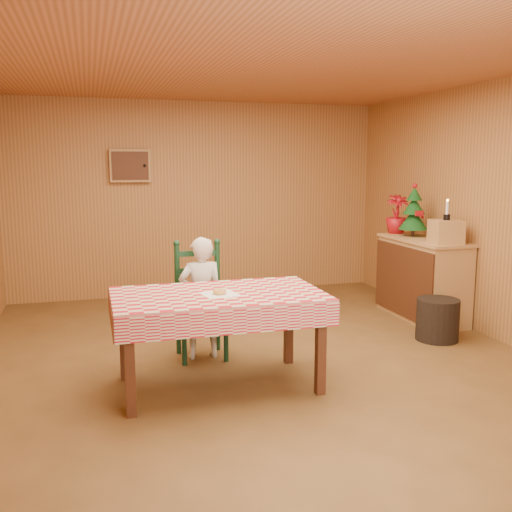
{
  "coord_description": "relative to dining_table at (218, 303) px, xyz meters",
  "views": [
    {
      "loc": [
        -1.42,
        -4.68,
        1.77
      ],
      "look_at": [
        0.0,
        0.2,
        0.95
      ],
      "focal_mm": 40.0,
      "sensor_mm": 36.0,
      "label": 1
    }
  ],
  "objects": [
    {
      "name": "dining_table",
      "position": [
        0.0,
        0.0,
        0.0
      ],
      "size": [
        1.66,
        0.96,
        0.77
      ],
      "color": "#4D2614",
      "rests_on": "ground"
    },
    {
      "name": "ground",
      "position": [
        0.48,
        0.4,
        -0.69
      ],
      "size": [
        6.0,
        6.0,
        0.0
      ],
      "primitive_type": "plane",
      "color": "brown",
      "rests_on": "ground"
    },
    {
      "name": "candle_set",
      "position": [
        2.71,
        0.97,
        0.56
      ],
      "size": [
        0.07,
        0.07,
        0.22
      ],
      "color": "black",
      "rests_on": "crate"
    },
    {
      "name": "seated_child",
      "position": [
        0.0,
        0.73,
        -0.13
      ],
      "size": [
        0.41,
        0.27,
        1.12
      ],
      "primitive_type": "imported",
      "rotation": [
        0.0,
        0.0,
        3.14
      ],
      "color": "silver",
      "rests_on": "ground"
    },
    {
      "name": "napkin",
      "position": [
        0.0,
        -0.05,
        0.08
      ],
      "size": [
        0.31,
        0.31,
        0.0
      ],
      "primitive_type": "cube",
      "rotation": [
        0.0,
        0.0,
        0.2
      ],
      "color": "white",
      "rests_on": "dining_table"
    },
    {
      "name": "flower_arrangement",
      "position": [
        2.66,
        1.92,
        0.48
      ],
      "size": [
        0.32,
        0.32,
        0.47
      ],
      "primitive_type": "imported",
      "rotation": [
        0.0,
        0.0,
        -0.25
      ],
      "color": "#A00E17",
      "rests_on": "shelf_unit"
    },
    {
      "name": "storage_bin",
      "position": [
        2.4,
        0.58,
        -0.48
      ],
      "size": [
        0.49,
        0.49,
        0.42
      ],
      "primitive_type": "cylinder",
      "rotation": [
        0.0,
        0.0,
        0.17
      ],
      "color": "black",
      "rests_on": "ground"
    },
    {
      "name": "crate",
      "position": [
        2.71,
        0.97,
        0.37
      ],
      "size": [
        0.35,
        0.35,
        0.25
      ],
      "primitive_type": "cube",
      "rotation": [
        0.0,
        0.0,
        -0.17
      ],
      "color": "tan",
      "rests_on": "shelf_unit"
    },
    {
      "name": "ladder_chair",
      "position": [
        -0.0,
        0.79,
        -0.18
      ],
      "size": [
        0.44,
        0.4,
        1.08
      ],
      "color": "black",
      "rests_on": "ground"
    },
    {
      "name": "shelf_unit",
      "position": [
        2.7,
        1.37,
        -0.22
      ],
      "size": [
        0.54,
        1.24,
        0.93
      ],
      "color": "tan",
      "rests_on": "ground"
    },
    {
      "name": "christmas_tree",
      "position": [
        2.71,
        1.62,
        0.52
      ],
      "size": [
        0.34,
        0.34,
        0.62
      ],
      "color": "#4D2614",
      "rests_on": "shelf_unit"
    },
    {
      "name": "cabin_walls",
      "position": [
        0.48,
        0.93,
        1.14
      ],
      "size": [
        5.1,
        6.05,
        2.65
      ],
      "color": "#AC743E",
      "rests_on": "ground"
    },
    {
      "name": "donut",
      "position": [
        0.0,
        -0.05,
        0.1
      ],
      "size": [
        0.11,
        0.11,
        0.04
      ],
      "primitive_type": "torus",
      "rotation": [
        0.0,
        0.0,
        -0.08
      ],
      "color": "gold",
      "rests_on": "napkin"
    }
  ]
}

